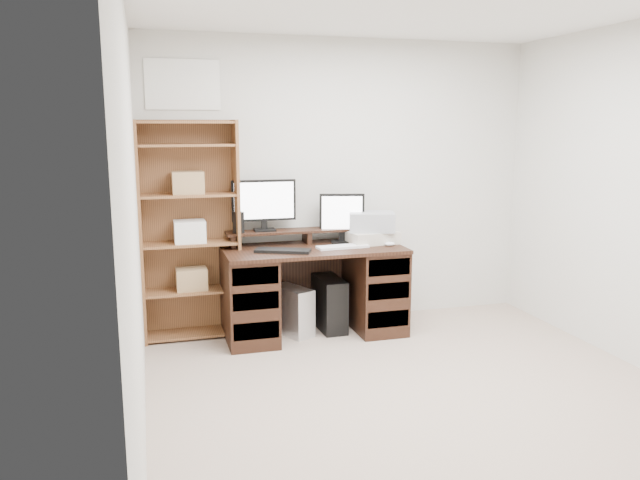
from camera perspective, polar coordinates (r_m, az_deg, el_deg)
name	(u,v)px	position (r m, az deg, el deg)	size (l,w,h in m)	color
room	(443,213)	(3.74, 11.20, 2.44)	(3.54, 4.04, 2.54)	tan
desk	(313,289)	(5.30, -0.62, -4.50)	(1.50, 0.70, 0.75)	black
riser_shelf	(307,232)	(5.40, -1.21, 0.72)	(1.40, 0.22, 0.12)	black
monitor_wide	(264,202)	(5.31, -5.16, 3.45)	(0.55, 0.14, 0.43)	black
monitor_small	(342,216)	(5.40, 2.01, 2.21)	(0.38, 0.18, 0.42)	black
speaker	(238,222)	(5.23, -7.47, 1.60)	(0.07, 0.07, 0.18)	black
keyboard_black	(283,251)	(5.02, -3.42, -0.98)	(0.45, 0.15, 0.02)	black
keyboard_white	(343,247)	(5.19, 2.08, -0.62)	(0.43, 0.13, 0.02)	white
mouse	(390,244)	(5.30, 6.40, -0.35)	(0.09, 0.06, 0.04)	silver
printer	(371,237)	(5.42, 4.72, 0.29)	(0.41, 0.31, 0.10)	beige
basket	(372,222)	(5.40, 4.74, 1.69)	(0.38, 0.27, 0.16)	#999DA4
tower_silver	(292,311)	(5.34, -2.57, -6.46)	(0.18, 0.41, 0.41)	silver
tower_black	(329,303)	(5.45, 0.86, -5.82)	(0.21, 0.46, 0.46)	black
bookshelf	(189,229)	(5.23, -11.85, 1.01)	(0.80, 0.30, 1.80)	brown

